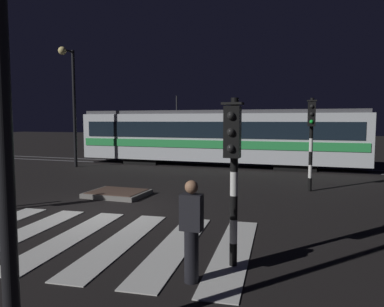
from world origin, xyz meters
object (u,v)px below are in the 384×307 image
at_px(traffic_light_corner_far_right, 311,130).
at_px(pedestrian_waiting_at_kerb, 191,230).
at_px(street_lamp_trackside_left, 71,92).
at_px(tram, 216,136).
at_px(traffic_light_corner_near_right, 233,157).

height_order(traffic_light_corner_far_right, pedestrian_waiting_at_kerb, traffic_light_corner_far_right).
bearing_deg(street_lamp_trackside_left, tram, 24.35).
bearing_deg(traffic_light_corner_far_right, pedestrian_waiting_at_kerb, -100.49).
bearing_deg(pedestrian_waiting_at_kerb, tram, 103.97).
xyz_separation_m(street_lamp_trackside_left, pedestrian_waiting_at_kerb, (11.30, -11.89, -3.37)).
bearing_deg(traffic_light_corner_near_right, tram, 106.55).
bearing_deg(traffic_light_corner_near_right, traffic_light_corner_far_right, 82.02).
relative_size(traffic_light_corner_near_right, tram, 0.18).
xyz_separation_m(traffic_light_corner_near_right, street_lamp_trackside_left, (-11.80, 11.10, 2.22)).
bearing_deg(pedestrian_waiting_at_kerb, traffic_light_corner_far_right, 79.51).
height_order(traffic_light_corner_far_right, tram, tram).
distance_m(traffic_light_corner_far_right, tram, 8.45).
relative_size(street_lamp_trackside_left, tram, 0.40).
relative_size(traffic_light_corner_near_right, street_lamp_trackside_left, 0.46).
xyz_separation_m(street_lamp_trackside_left, tram, (7.49, 3.39, -2.50)).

